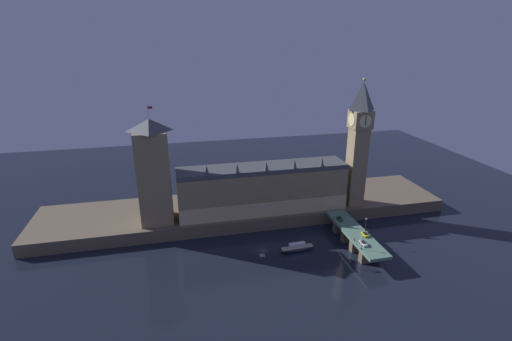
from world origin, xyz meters
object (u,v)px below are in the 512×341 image
(car_northbound_trail, at_px, (363,243))
(street_lamp_mid, at_px, (366,223))
(pedestrian_mid_walk, at_px, (368,232))
(boat_upstream, at_px, (297,248))
(pedestrian_far_rail, at_px, (334,217))
(street_lamp_near, at_px, (362,241))
(victoria_tower, at_px, (154,172))
(car_southbound_lead, at_px, (365,234))
(car_northbound_lead, at_px, (340,219))
(clock_tower, at_px, (359,141))
(pedestrian_near_rail, at_px, (354,239))

(car_northbound_trail, height_order, street_lamp_mid, street_lamp_mid)
(pedestrian_mid_walk, height_order, boat_upstream, pedestrian_mid_walk)
(pedestrian_mid_walk, relative_size, boat_upstream, 0.11)
(pedestrian_far_rail, height_order, street_lamp_near, street_lamp_near)
(victoria_tower, bearing_deg, boat_upstream, -27.49)
(victoria_tower, distance_m, pedestrian_mid_walk, 105.41)
(street_lamp_near, bearing_deg, car_southbound_lead, 54.48)
(boat_upstream, bearing_deg, victoria_tower, 152.51)
(victoria_tower, relative_size, car_southbound_lead, 14.67)
(car_southbound_lead, relative_size, pedestrian_far_rail, 2.16)
(car_southbound_lead, distance_m, pedestrian_mid_walk, 2.67)
(car_northbound_trail, distance_m, pedestrian_mid_walk, 10.76)
(victoria_tower, bearing_deg, car_northbound_lead, -13.60)
(victoria_tower, height_order, car_northbound_lead, victoria_tower)
(street_lamp_near, bearing_deg, car_northbound_lead, 84.43)
(clock_tower, xyz_separation_m, victoria_tower, (-104.89, 3.39, -9.98))
(car_northbound_lead, xyz_separation_m, car_northbound_trail, (-0.00, -24.23, 0.05))
(car_northbound_lead, relative_size, pedestrian_near_rail, 2.37)
(pedestrian_near_rail, bearing_deg, street_lamp_mid, 38.92)
(pedestrian_mid_walk, bearing_deg, car_southbound_lead, -148.71)
(pedestrian_near_rail, bearing_deg, victoria_tower, 154.20)
(victoria_tower, height_order, street_lamp_near, victoria_tower)
(car_northbound_lead, relative_size, boat_upstream, 0.25)
(victoria_tower, distance_m, car_northbound_trail, 102.76)
(pedestrian_far_rail, xyz_separation_m, boat_upstream, (-23.72, -12.94, -6.92))
(car_southbound_lead, bearing_deg, clock_tower, 71.78)
(victoria_tower, height_order, boat_upstream, victoria_tower)
(street_lamp_near, relative_size, street_lamp_mid, 0.94)
(victoria_tower, distance_m, pedestrian_far_rail, 91.93)
(pedestrian_near_rail, distance_m, pedestrian_mid_walk, 10.11)
(pedestrian_near_rail, height_order, pedestrian_far_rail, pedestrian_far_rail)
(car_northbound_trail, bearing_deg, pedestrian_near_rail, 120.24)
(victoria_tower, height_order, pedestrian_mid_walk, victoria_tower)
(car_northbound_trail, height_order, pedestrian_mid_walk, pedestrian_mid_walk)
(street_lamp_near, height_order, street_lamp_mid, street_lamp_mid)
(victoria_tower, xyz_separation_m, street_lamp_near, (86.04, -48.85, -21.45))
(car_northbound_trail, height_order, boat_upstream, car_northbound_trail)
(car_southbound_lead, height_order, pedestrian_mid_walk, pedestrian_mid_walk)
(victoria_tower, height_order, car_southbound_lead, victoria_tower)
(pedestrian_mid_walk, height_order, street_lamp_mid, street_lamp_mid)
(pedestrian_near_rail, bearing_deg, clock_tower, 64.34)
(boat_upstream, bearing_deg, car_southbound_lead, -11.31)
(street_lamp_mid, bearing_deg, clock_tower, 73.74)
(pedestrian_mid_walk, distance_m, street_lamp_mid, 4.51)
(victoria_tower, xyz_separation_m, pedestrian_far_rail, (86.44, -19.70, -24.32))
(clock_tower, relative_size, car_southbound_lead, 17.28)
(pedestrian_far_rail, bearing_deg, victoria_tower, 167.16)
(street_lamp_mid, distance_m, boat_upstream, 34.73)
(car_northbound_trail, xyz_separation_m, street_lamp_near, (-2.67, -3.16, 3.10))
(street_lamp_mid, bearing_deg, car_northbound_trail, -121.98)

